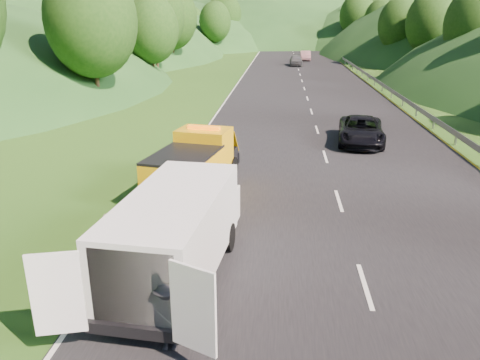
# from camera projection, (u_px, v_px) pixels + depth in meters

# --- Properties ---
(ground) EXTENTS (320.00, 320.00, 0.00)m
(ground) POSITION_uv_depth(u_px,v_px,m) (254.00, 246.00, 14.23)
(ground) COLOR #38661E
(ground) RESTS_ON ground
(road_surface) EXTENTS (14.00, 200.00, 0.02)m
(road_surface) POSITION_uv_depth(u_px,v_px,m) (302.00, 81.00, 51.63)
(road_surface) COLOR black
(road_surface) RESTS_ON ground
(guardrail) EXTENTS (0.06, 140.00, 1.52)m
(guardrail) POSITION_uv_depth(u_px,v_px,m) (353.00, 70.00, 62.80)
(guardrail) COLOR gray
(guardrail) RESTS_ON ground
(tree_line_left) EXTENTS (14.00, 140.00, 14.00)m
(tree_line_left) POSITION_uv_depth(u_px,v_px,m) (154.00, 63.00, 72.25)
(tree_line_left) COLOR #2A4D16
(tree_line_left) RESTS_ON ground
(tree_line_right) EXTENTS (14.00, 140.00, 14.00)m
(tree_line_right) POSITION_uv_depth(u_px,v_px,m) (433.00, 65.00, 68.83)
(tree_line_right) COLOR #2A4D16
(tree_line_right) RESTS_ON ground
(hills_backdrop) EXTENTS (201.00, 288.60, 44.00)m
(hills_backdrop) POSITION_uv_depth(u_px,v_px,m) (301.00, 41.00, 140.48)
(hills_backdrop) COLOR #2D5B23
(hills_backdrop) RESTS_ON ground
(tow_truck) EXTENTS (3.11, 5.96, 2.44)m
(tow_truck) POSITION_uv_depth(u_px,v_px,m) (195.00, 162.00, 18.42)
(tow_truck) COLOR black
(tow_truck) RESTS_ON ground
(white_van) EXTENTS (3.73, 7.06, 2.43)m
(white_van) POSITION_uv_depth(u_px,v_px,m) (177.00, 230.00, 12.12)
(white_van) COLOR black
(white_van) RESTS_ON ground
(woman) EXTENTS (0.44, 0.60, 1.64)m
(woman) POSITION_uv_depth(u_px,v_px,m) (159.00, 224.00, 15.81)
(woman) COLOR silver
(woman) RESTS_ON ground
(child) EXTENTS (0.62, 0.61, 1.00)m
(child) POSITION_uv_depth(u_px,v_px,m) (192.00, 245.00, 14.32)
(child) COLOR tan
(child) RESTS_ON ground
(worker) EXTENTS (1.08, 0.65, 1.64)m
(worker) POSITION_uv_depth(u_px,v_px,m) (170.00, 349.00, 9.83)
(worker) COLOR black
(worker) RESTS_ON ground
(suitcase) EXTENTS (0.42, 0.27, 0.63)m
(suitcase) POSITION_uv_depth(u_px,v_px,m) (111.00, 224.00, 15.02)
(suitcase) COLOR #68614E
(suitcase) RESTS_ON ground
(passing_suv) EXTENTS (2.98, 5.40, 1.43)m
(passing_suv) POSITION_uv_depth(u_px,v_px,m) (360.00, 143.00, 25.93)
(passing_suv) COLOR black
(passing_suv) RESTS_ON ground
(dist_car_a) EXTENTS (1.80, 4.47, 1.52)m
(dist_car_a) POSITION_uv_depth(u_px,v_px,m) (296.00, 66.00, 68.20)
(dist_car_a) COLOR #46474B
(dist_car_a) RESTS_ON ground
(dist_car_b) EXTENTS (1.60, 4.57, 1.51)m
(dist_car_b) POSITION_uv_depth(u_px,v_px,m) (305.00, 60.00, 76.64)
(dist_car_b) COLOR #82565C
(dist_car_b) RESTS_ON ground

